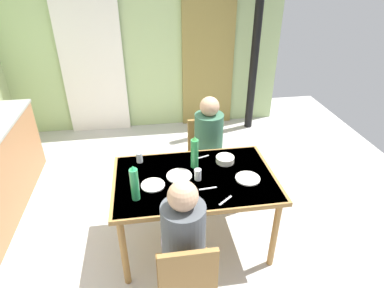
{
  "coord_description": "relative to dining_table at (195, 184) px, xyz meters",
  "views": [
    {
      "loc": [
        0.01,
        -2.38,
        2.4
      ],
      "look_at": [
        0.38,
        0.01,
        1.01
      ],
      "focal_mm": 30.17,
      "sensor_mm": 36.0,
      "label": 1
    }
  ],
  "objects": [
    {
      "name": "cutlery_knife_near",
      "position": [
        0.08,
        -0.17,
        0.08
      ],
      "size": [
        0.15,
        0.03,
        0.0
      ],
      "primitive_type": "cube",
      "rotation": [
        0.0,
        0.0,
        0.09
      ],
      "color": "silver",
      "rests_on": "dining_table"
    },
    {
      "name": "water_bottle_green_near",
      "position": [
        0.03,
        0.17,
        0.22
      ],
      "size": [
        0.07,
        0.07,
        0.31
      ],
      "color": "green",
      "rests_on": "dining_table"
    },
    {
      "name": "drinking_glass_by_far_diner",
      "position": [
        -0.47,
        0.33,
        0.12
      ],
      "size": [
        0.06,
        0.06,
        0.1
      ],
      "primitive_type": "cylinder",
      "color": "silver",
      "rests_on": "dining_table"
    },
    {
      "name": "person_far_diner",
      "position": [
        0.26,
        0.66,
        0.1
      ],
      "size": [
        0.3,
        0.37,
        0.77
      ],
      "rotation": [
        0.0,
        0.0,
        3.14
      ],
      "color": "#3D664C",
      "rests_on": "ground_plane"
    },
    {
      "name": "serving_bowl_center",
      "position": [
        0.32,
        0.2,
        0.1
      ],
      "size": [
        0.17,
        0.17,
        0.05
      ],
      "primitive_type": "cylinder",
      "color": "silver",
      "rests_on": "dining_table"
    },
    {
      "name": "cutlery_fork_near",
      "position": [
        0.12,
        0.31,
        0.08
      ],
      "size": [
        0.15,
        0.06,
        0.0
      ],
      "primitive_type": "cube",
      "rotation": [
        0.0,
        0.0,
        0.33
      ],
      "color": "silver",
      "rests_on": "dining_table"
    },
    {
      "name": "cutlery_knife_far",
      "position": [
        0.19,
        -0.34,
        0.08
      ],
      "size": [
        0.13,
        0.1,
        0.0
      ],
      "primitive_type": "cube",
      "rotation": [
        0.0,
        0.0,
        0.66
      ],
      "color": "silver",
      "rests_on": "dining_table"
    },
    {
      "name": "stove_pipe_column",
      "position": [
        1.27,
        2.33,
        0.73
      ],
      "size": [
        0.12,
        0.12,
        2.83
      ],
      "primitive_type": "cylinder",
      "color": "black",
      "rests_on": "ground_plane"
    },
    {
      "name": "chair_far_diner",
      "position": [
        0.26,
        0.8,
        -0.18
      ],
      "size": [
        0.4,
        0.4,
        0.87
      ],
      "rotation": [
        0.0,
        0.0,
        3.14
      ],
      "color": "olive",
      "rests_on": "ground_plane"
    },
    {
      "name": "drinking_glass_by_near_diner",
      "position": [
        0.02,
        -0.03,
        0.13
      ],
      "size": [
        0.06,
        0.06,
        0.1
      ],
      "primitive_type": "cylinder",
      "color": "silver",
      "rests_on": "dining_table"
    },
    {
      "name": "wall_back",
      "position": [
        -0.38,
        2.68,
        0.73
      ],
      "size": [
        4.26,
        0.1,
        2.83
      ],
      "primitive_type": "cube",
      "color": "#A8C283",
      "rests_on": "ground_plane"
    },
    {
      "name": "dining_table",
      "position": [
        0.0,
        0.0,
        0.0
      ],
      "size": [
        1.41,
        0.89,
        0.76
      ],
      "color": "olive",
      "rests_on": "ground_plane"
    },
    {
      "name": "dinner_plate_near_left",
      "position": [
        0.45,
        -0.09,
        0.08
      ],
      "size": [
        0.21,
        0.21,
        0.01
      ],
      "primitive_type": "cylinder",
      "color": "white",
      "rests_on": "dining_table"
    },
    {
      "name": "bread_plate_sliced",
      "position": [
        -0.13,
        -0.23,
        0.08
      ],
      "size": [
        0.19,
        0.19,
        0.02
      ],
      "primitive_type": "cylinder",
      "color": "#DBB77A",
      "rests_on": "dining_table"
    },
    {
      "name": "dinner_plate_far_center",
      "position": [
        -0.36,
        -0.06,
        0.08
      ],
      "size": [
        0.2,
        0.2,
        0.01
      ],
      "primitive_type": "cylinder",
      "color": "white",
      "rests_on": "dining_table"
    },
    {
      "name": "dinner_plate_near_right",
      "position": [
        -0.13,
        0.04,
        0.08
      ],
      "size": [
        0.22,
        0.22,
        0.01
      ],
      "primitive_type": "cylinder",
      "color": "white",
      "rests_on": "dining_table"
    },
    {
      "name": "person_near_diner",
      "position": [
        -0.18,
        -0.66,
        0.1
      ],
      "size": [
        0.3,
        0.37,
        0.77
      ],
      "color": "#544B5B",
      "rests_on": "ground_plane"
    },
    {
      "name": "ground_plane",
      "position": [
        -0.38,
        0.14,
        -0.68
      ],
      "size": [
        6.59,
        6.59,
        0.0
      ],
      "primitive_type": "plane",
      "color": "beige"
    },
    {
      "name": "door_wooden",
      "position": [
        0.62,
        2.6,
        0.32
      ],
      "size": [
        0.8,
        0.05,
        2.0
      ],
      "primitive_type": "cube",
      "color": "olive",
      "rests_on": "ground_plane"
    },
    {
      "name": "curtain_panel",
      "position": [
        -1.1,
        2.58,
        0.51
      ],
      "size": [
        0.9,
        0.03,
        2.38
      ],
      "primitive_type": "cube",
      "color": "white",
      "rests_on": "ground_plane"
    },
    {
      "name": "water_bottle_green_far",
      "position": [
        -0.5,
        -0.21,
        0.22
      ],
      "size": [
        0.07,
        0.07,
        0.31
      ],
      "color": "#2E9F59",
      "rests_on": "dining_table"
    },
    {
      "name": "chair_near_diner",
      "position": [
        -0.18,
        -0.8,
        -0.18
      ],
      "size": [
        0.4,
        0.4,
        0.87
      ],
      "color": "olive",
      "rests_on": "ground_plane"
    }
  ]
}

